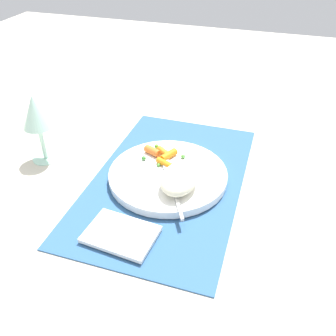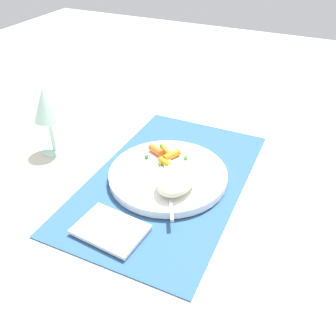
% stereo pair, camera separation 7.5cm
% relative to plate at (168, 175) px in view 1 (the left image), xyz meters
% --- Properties ---
extents(ground_plane, '(2.40, 2.40, 0.00)m').
position_rel_plate_xyz_m(ground_plane, '(0.00, 0.00, -0.01)').
color(ground_plane, beige).
extents(placemat, '(0.51, 0.31, 0.01)m').
position_rel_plate_xyz_m(placemat, '(0.00, 0.00, -0.01)').
color(placemat, '#2D5684').
rests_on(placemat, ground_plane).
extents(plate, '(0.25, 0.25, 0.02)m').
position_rel_plate_xyz_m(plate, '(0.00, 0.00, 0.00)').
color(plate, white).
rests_on(plate, placemat).
extents(rice_mound, '(0.11, 0.07, 0.04)m').
position_rel_plate_xyz_m(rice_mound, '(-0.04, -0.04, 0.03)').
color(rice_mound, beige).
rests_on(rice_mound, plate).
extents(carrot_portion, '(0.07, 0.08, 0.02)m').
position_rel_plate_xyz_m(carrot_portion, '(0.05, 0.03, 0.02)').
color(carrot_portion, orange).
rests_on(carrot_portion, plate).
extents(pea_scatter, '(0.08, 0.09, 0.01)m').
position_rel_plate_xyz_m(pea_scatter, '(0.05, 0.03, 0.01)').
color(pea_scatter, '#51A235').
rests_on(pea_scatter, plate).
extents(fork, '(0.17, 0.10, 0.01)m').
position_rel_plate_xyz_m(fork, '(-0.03, -0.02, 0.01)').
color(fork, silver).
rests_on(fork, plate).
extents(wine_glass, '(0.07, 0.07, 0.16)m').
position_rel_plate_xyz_m(wine_glass, '(-0.01, 0.30, 0.10)').
color(wine_glass, '#B2E0CC').
rests_on(wine_glass, ground_plane).
extents(napkin, '(0.10, 0.13, 0.01)m').
position_rel_plate_xyz_m(napkin, '(-0.18, 0.03, -0.00)').
color(napkin, white).
rests_on(napkin, placemat).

